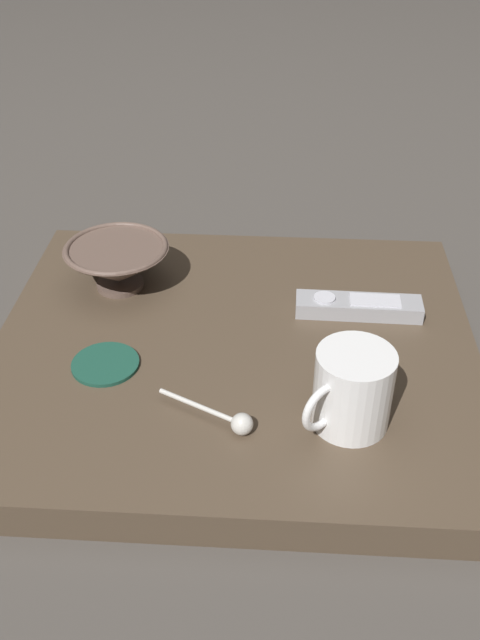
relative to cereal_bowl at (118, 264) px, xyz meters
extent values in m
plane|color=#47423D|center=(0.12, 0.18, -0.09)|extent=(6.00, 6.00, 0.00)
cube|color=#4C3D2D|center=(0.12, 0.18, -0.06)|extent=(0.57, 0.64, 0.05)
cylinder|color=brown|center=(0.00, 0.00, -0.03)|extent=(0.07, 0.07, 0.01)
cone|color=brown|center=(0.00, 0.00, 0.00)|extent=(0.15, 0.15, 0.06)
torus|color=brown|center=(0.00, 0.00, 0.03)|extent=(0.15, 0.15, 0.01)
cylinder|color=white|center=(0.26, 0.32, 0.01)|extent=(0.09, 0.09, 0.10)
torus|color=white|center=(0.30, 0.28, 0.01)|extent=(0.05, 0.05, 0.06)
cylinder|color=silver|center=(0.26, 0.14, -0.03)|extent=(0.05, 0.10, 0.01)
sphere|color=silver|center=(0.29, 0.20, -0.03)|extent=(0.03, 0.03, 0.03)
cube|color=#9E9EA3|center=(0.05, 0.34, -0.03)|extent=(0.05, 0.17, 0.02)
cylinder|color=silver|center=(0.05, 0.30, -0.01)|extent=(0.03, 0.03, 0.00)
cube|color=silver|center=(0.05, 0.37, -0.02)|extent=(0.03, 0.07, 0.00)
cylinder|color=#194738|center=(0.18, 0.02, -0.04)|extent=(0.09, 0.09, 0.01)
camera|label=1|loc=(0.86, 0.23, 0.53)|focal=39.72mm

